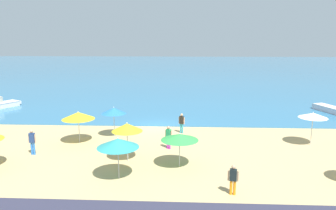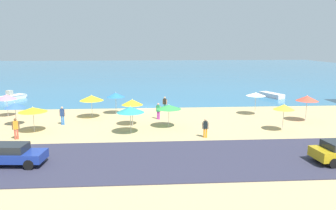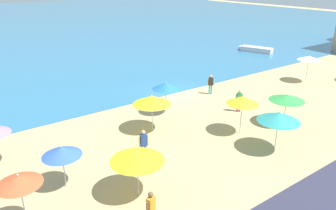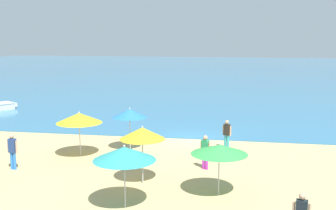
{
  "view_description": "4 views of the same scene",
  "coord_description": "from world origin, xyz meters",
  "px_view_note": "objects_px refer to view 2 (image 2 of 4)",
  "views": [
    {
      "loc": [
        2.51,
        -28.76,
        7.99
      ],
      "look_at": [
        1.14,
        -0.6,
        2.14
      ],
      "focal_mm": 35.0,
      "sensor_mm": 36.0,
      "label": 1
    },
    {
      "loc": [
        0.16,
        -39.1,
        7.8
      ],
      "look_at": [
        2.53,
        -4.81,
        1.27
      ],
      "focal_mm": 35.0,
      "sensor_mm": 36.0,
      "label": 2
    },
    {
      "loc": [
        -16.02,
        -21.26,
        9.58
      ],
      "look_at": [
        -4.48,
        -5.22,
        1.66
      ],
      "focal_mm": 35.0,
      "sensor_mm": 36.0,
      "label": 3
    },
    {
      "loc": [
        3.08,
        -26.11,
        6.48
      ],
      "look_at": [
        -1.79,
        1.86,
        1.87
      ],
      "focal_mm": 45.0,
      "sensor_mm": 36.0,
      "label": 4
    }
  ],
  "objects_px": {
    "beach_umbrella_3": "(169,107)",
    "bather_1": "(205,127)",
    "beach_umbrella_0": "(130,110)",
    "bather_2": "(62,115)",
    "beach_umbrella_9": "(6,97)",
    "bather_4": "(16,127)",
    "beach_umbrella_4": "(256,94)",
    "bather_0": "(158,110)",
    "beach_umbrella_11": "(15,105)",
    "skiff_offshore": "(12,97)",
    "bather_3": "(165,103)",
    "parked_car_0": "(10,154)",
    "beach_umbrella_8": "(116,95)",
    "beach_umbrella_12": "(92,98)",
    "skiff_nearshore": "(271,95)",
    "beach_umbrella_5": "(33,110)",
    "beach_umbrella_10": "(132,102)",
    "beach_umbrella_7": "(307,98)",
    "beach_umbrella_1": "(284,107)"
  },
  "relations": [
    {
      "from": "beach_umbrella_7",
      "to": "beach_umbrella_8",
      "type": "distance_m",
      "value": 20.0
    },
    {
      "from": "bather_2",
      "to": "beach_umbrella_7",
      "type": "bearing_deg",
      "value": -0.61
    },
    {
      "from": "beach_umbrella_3",
      "to": "beach_umbrella_5",
      "type": "distance_m",
      "value": 12.08
    },
    {
      "from": "beach_umbrella_11",
      "to": "bather_0",
      "type": "bearing_deg",
      "value": 6.69
    },
    {
      "from": "bather_0",
      "to": "beach_umbrella_4",
      "type": "bearing_deg",
      "value": 7.05
    },
    {
      "from": "beach_umbrella_11",
      "to": "beach_umbrella_10",
      "type": "bearing_deg",
      "value": -4.71
    },
    {
      "from": "bather_3",
      "to": "bather_0",
      "type": "bearing_deg",
      "value": -102.65
    },
    {
      "from": "beach_umbrella_9",
      "to": "beach_umbrella_12",
      "type": "relative_size",
      "value": 0.99
    },
    {
      "from": "beach_umbrella_0",
      "to": "bather_2",
      "type": "distance_m",
      "value": 7.7
    },
    {
      "from": "beach_umbrella_1",
      "to": "skiff_nearshore",
      "type": "height_order",
      "value": "beach_umbrella_1"
    },
    {
      "from": "beach_umbrella_1",
      "to": "beach_umbrella_11",
      "type": "distance_m",
      "value": 24.97
    },
    {
      "from": "beach_umbrella_11",
      "to": "bather_3",
      "type": "distance_m",
      "value": 15.73
    },
    {
      "from": "beach_umbrella_3",
      "to": "bather_0",
      "type": "relative_size",
      "value": 1.37
    },
    {
      "from": "beach_umbrella_3",
      "to": "bather_3",
      "type": "bearing_deg",
      "value": 89.47
    },
    {
      "from": "beach_umbrella_9",
      "to": "skiff_offshore",
      "type": "relative_size",
      "value": 0.62
    },
    {
      "from": "bather_0",
      "to": "skiff_offshore",
      "type": "relative_size",
      "value": 0.43
    },
    {
      "from": "beach_umbrella_11",
      "to": "bather_0",
      "type": "distance_m",
      "value": 13.85
    },
    {
      "from": "beach_umbrella_0",
      "to": "beach_umbrella_8",
      "type": "bearing_deg",
      "value": 103.65
    },
    {
      "from": "bather_3",
      "to": "parked_car_0",
      "type": "bearing_deg",
      "value": -123.43
    },
    {
      "from": "beach_umbrella_8",
      "to": "bather_4",
      "type": "distance_m",
      "value": 11.88
    },
    {
      "from": "parked_car_0",
      "to": "skiff_nearshore",
      "type": "xyz_separation_m",
      "value": [
        26.91,
        25.06,
        -0.43
      ]
    },
    {
      "from": "beach_umbrella_9",
      "to": "parked_car_0",
      "type": "height_order",
      "value": "beach_umbrella_9"
    },
    {
      "from": "beach_umbrella_9",
      "to": "bather_1",
      "type": "bearing_deg",
      "value": -25.28
    },
    {
      "from": "parked_car_0",
      "to": "skiff_nearshore",
      "type": "bearing_deg",
      "value": 42.97
    },
    {
      "from": "beach_umbrella_11",
      "to": "bather_2",
      "type": "distance_m",
      "value": 4.49
    },
    {
      "from": "beach_umbrella_0",
      "to": "bather_0",
      "type": "xyz_separation_m",
      "value": [
        2.61,
        5.28,
        -1.18
      ]
    },
    {
      "from": "beach_umbrella_3",
      "to": "beach_umbrella_12",
      "type": "relative_size",
      "value": 0.94
    },
    {
      "from": "bather_2",
      "to": "parked_car_0",
      "type": "distance_m",
      "value": 10.79
    },
    {
      "from": "beach_umbrella_5",
      "to": "beach_umbrella_7",
      "type": "bearing_deg",
      "value": 4.97
    },
    {
      "from": "beach_umbrella_7",
      "to": "beach_umbrella_11",
      "type": "height_order",
      "value": "beach_umbrella_7"
    },
    {
      "from": "beach_umbrella_9",
      "to": "bather_4",
      "type": "bearing_deg",
      "value": -64.52
    },
    {
      "from": "beach_umbrella_3",
      "to": "bather_1",
      "type": "height_order",
      "value": "beach_umbrella_3"
    },
    {
      "from": "beach_umbrella_11",
      "to": "bather_0",
      "type": "height_order",
      "value": "beach_umbrella_11"
    },
    {
      "from": "beach_umbrella_1",
      "to": "beach_umbrella_4",
      "type": "distance_m",
      "value": 6.74
    },
    {
      "from": "beach_umbrella_10",
      "to": "bather_1",
      "type": "bearing_deg",
      "value": -35.5
    },
    {
      "from": "skiff_offshore",
      "to": "beach_umbrella_8",
      "type": "bearing_deg",
      "value": -33.87
    },
    {
      "from": "bather_2",
      "to": "beach_umbrella_9",
      "type": "bearing_deg",
      "value": 149.13
    },
    {
      "from": "beach_umbrella_8",
      "to": "beach_umbrella_9",
      "type": "distance_m",
      "value": 11.51
    },
    {
      "from": "beach_umbrella_3",
      "to": "beach_umbrella_8",
      "type": "height_order",
      "value": "beach_umbrella_8"
    },
    {
      "from": "beach_umbrella_4",
      "to": "bather_0",
      "type": "xyz_separation_m",
      "value": [
        -10.68,
        -1.32,
        -1.36
      ]
    },
    {
      "from": "beach_umbrella_4",
      "to": "bather_0",
      "type": "bearing_deg",
      "value": -172.95
    },
    {
      "from": "beach_umbrella_12",
      "to": "bather_3",
      "type": "height_order",
      "value": "beach_umbrella_12"
    },
    {
      "from": "bather_3",
      "to": "parked_car_0",
      "type": "distance_m",
      "value": 19.79
    },
    {
      "from": "beach_umbrella_12",
      "to": "skiff_offshore",
      "type": "height_order",
      "value": "beach_umbrella_12"
    },
    {
      "from": "beach_umbrella_8",
      "to": "parked_car_0",
      "type": "bearing_deg",
      "value": -109.38
    },
    {
      "from": "beach_umbrella_5",
      "to": "bather_2",
      "type": "distance_m",
      "value": 3.3
    },
    {
      "from": "skiff_nearshore",
      "to": "parked_car_0",
      "type": "bearing_deg",
      "value": -137.03
    },
    {
      "from": "bather_0",
      "to": "beach_umbrella_8",
      "type": "bearing_deg",
      "value": 147.87
    },
    {
      "from": "parked_car_0",
      "to": "beach_umbrella_10",
      "type": "bearing_deg",
      "value": 53.19
    },
    {
      "from": "beach_umbrella_3",
      "to": "beach_umbrella_5",
      "type": "bearing_deg",
      "value": -175.97
    }
  ]
}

